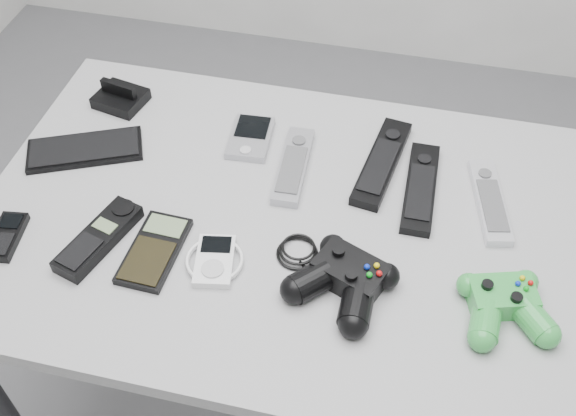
% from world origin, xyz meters
% --- Properties ---
extents(desk, '(1.15, 0.74, 0.77)m').
position_xyz_m(desk, '(-0.09, 0.07, 0.70)').
color(desk, '#969698').
rests_on(desk, floor).
extents(pda_keyboard, '(0.24, 0.18, 0.01)m').
position_xyz_m(pda_keyboard, '(-0.54, 0.15, 0.78)').
color(pda_keyboard, black).
rests_on(pda_keyboard, desk).
extents(dock_bracket, '(0.11, 0.10, 0.05)m').
position_xyz_m(dock_bracket, '(-0.52, 0.31, 0.80)').
color(dock_bracket, black).
rests_on(dock_bracket, desk).
extents(pda, '(0.09, 0.13, 0.02)m').
position_xyz_m(pda, '(-0.23, 0.25, 0.78)').
color(pda, '#A1A1A8').
rests_on(pda, desk).
extents(remote_silver_a, '(0.06, 0.21, 0.02)m').
position_xyz_m(remote_silver_a, '(-0.12, 0.19, 0.78)').
color(remote_silver_a, '#A1A1A8').
rests_on(remote_silver_a, desk).
extents(remote_black_a, '(0.09, 0.25, 0.02)m').
position_xyz_m(remote_black_a, '(0.04, 0.24, 0.78)').
color(remote_black_a, black).
rests_on(remote_black_a, desk).
extents(remote_black_b, '(0.06, 0.23, 0.02)m').
position_xyz_m(remote_black_b, '(0.12, 0.19, 0.78)').
color(remote_black_b, black).
rests_on(remote_black_b, desk).
extents(remote_silver_b, '(0.09, 0.21, 0.02)m').
position_xyz_m(remote_silver_b, '(0.25, 0.19, 0.78)').
color(remote_silver_b, silver).
rests_on(remote_silver_b, desk).
extents(mobile_phone, '(0.06, 0.11, 0.02)m').
position_xyz_m(mobile_phone, '(-0.57, -0.09, 0.78)').
color(mobile_phone, black).
rests_on(mobile_phone, desk).
extents(cordless_handset, '(0.10, 0.19, 0.03)m').
position_xyz_m(cordless_handset, '(-0.41, -0.06, 0.79)').
color(cordless_handset, black).
rests_on(cordless_handset, desk).
extents(calculator, '(0.09, 0.16, 0.02)m').
position_xyz_m(calculator, '(-0.31, -0.06, 0.78)').
color(calculator, black).
rests_on(calculator, desk).
extents(mp3_player, '(0.12, 0.12, 0.02)m').
position_xyz_m(mp3_player, '(-0.20, -0.06, 0.78)').
color(mp3_player, white).
rests_on(mp3_player, desk).
extents(controller_black, '(0.32, 0.26, 0.05)m').
position_xyz_m(controller_black, '(0.02, -0.06, 0.80)').
color(controller_black, black).
rests_on(controller_black, desk).
extents(controller_green, '(0.18, 0.19, 0.05)m').
position_xyz_m(controller_green, '(0.27, -0.05, 0.80)').
color(controller_green, '#278F44').
rests_on(controller_green, desk).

